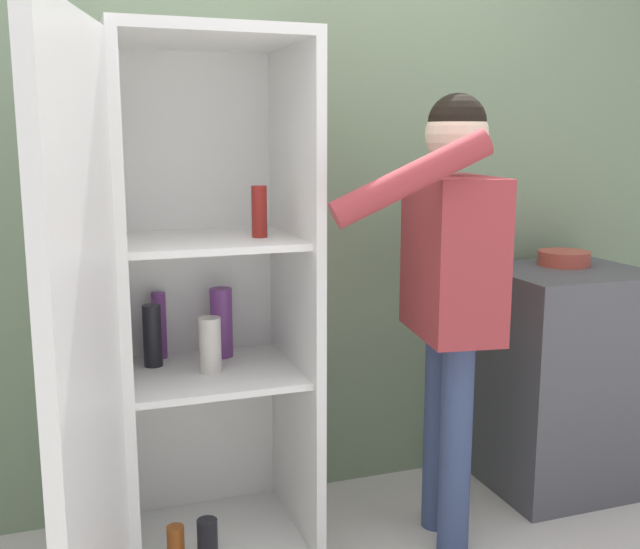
# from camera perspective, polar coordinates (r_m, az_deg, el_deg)

# --- Properties ---
(wall_back) EXTENTS (7.00, 0.06, 2.55)m
(wall_back) POSITION_cam_1_polar(r_m,az_deg,el_deg) (2.97, -4.56, 6.54)
(wall_back) COLOR gray
(wall_back) RESTS_ON ground_plane
(refrigerator) EXTENTS (0.87, 1.22, 1.81)m
(refrigerator) POSITION_cam_1_polar(r_m,az_deg,el_deg) (2.52, -10.38, -2.94)
(refrigerator) COLOR white
(refrigerator) RESTS_ON ground_plane
(person) EXTENTS (0.69, 0.58, 1.62)m
(person) POSITION_cam_1_polar(r_m,az_deg,el_deg) (2.66, 9.87, 0.47)
(person) COLOR #384770
(person) RESTS_ON ground_plane
(counter) EXTENTS (0.63, 0.57, 0.94)m
(counter) POSITION_cam_1_polar(r_m,az_deg,el_deg) (3.37, 17.92, -7.49)
(counter) COLOR #4C4C51
(counter) RESTS_ON ground_plane
(bowl) EXTENTS (0.22, 0.22, 0.06)m
(bowl) POSITION_cam_1_polar(r_m,az_deg,el_deg) (3.35, 18.09, 1.19)
(bowl) COLOR #B24738
(bowl) RESTS_ON counter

